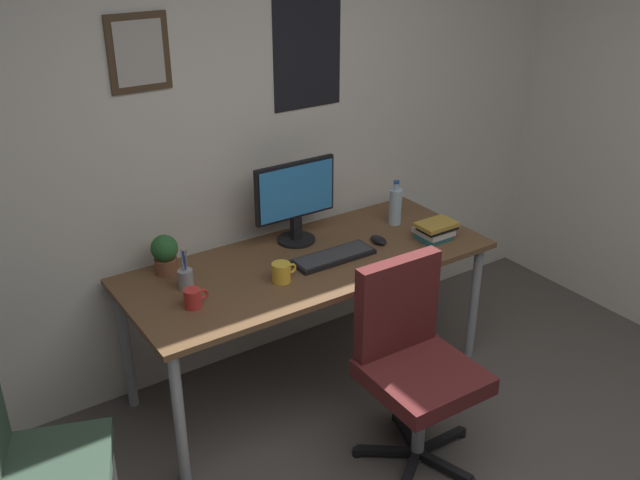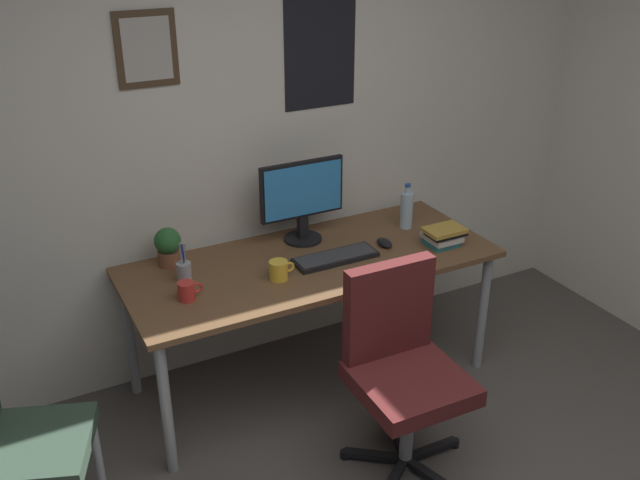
% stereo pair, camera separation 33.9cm
% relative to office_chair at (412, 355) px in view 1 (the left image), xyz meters
% --- Properties ---
extents(wall_back, '(4.40, 0.10, 2.60)m').
position_rel_office_chair_xyz_m(wall_back, '(-0.22, 1.17, 0.77)').
color(wall_back, silver).
rests_on(wall_back, ground_plane).
extents(desk, '(1.86, 0.76, 0.72)m').
position_rel_office_chair_xyz_m(desk, '(-0.08, 0.71, 0.13)').
color(desk, brown).
rests_on(desk, ground_plane).
extents(office_chair, '(0.55, 0.57, 0.95)m').
position_rel_office_chair_xyz_m(office_chair, '(0.00, 0.00, 0.00)').
color(office_chair, '#591E1E').
rests_on(office_chair, ground_plane).
extents(side_chair, '(0.54, 0.54, 0.88)m').
position_rel_office_chair_xyz_m(side_chair, '(-1.56, 0.30, -0.03)').
color(side_chair, '#334738').
rests_on(side_chair, ground_plane).
extents(monitor, '(0.46, 0.20, 0.43)m').
position_rel_office_chair_xyz_m(monitor, '(-0.02, 0.93, 0.43)').
color(monitor, black).
rests_on(monitor, desk).
extents(keyboard, '(0.43, 0.15, 0.03)m').
position_rel_office_chair_xyz_m(keyboard, '(0.02, 0.65, 0.21)').
color(keyboard, black).
rests_on(keyboard, desk).
extents(computer_mouse, '(0.06, 0.11, 0.04)m').
position_rel_office_chair_xyz_m(computer_mouse, '(0.32, 0.67, 0.21)').
color(computer_mouse, black).
rests_on(computer_mouse, desk).
extents(water_bottle, '(0.07, 0.07, 0.25)m').
position_rel_office_chair_xyz_m(water_bottle, '(0.55, 0.82, 0.30)').
color(water_bottle, silver).
rests_on(water_bottle, desk).
extents(coffee_mug_near, '(0.13, 0.09, 0.09)m').
position_rel_office_chair_xyz_m(coffee_mug_near, '(-0.31, 0.60, 0.24)').
color(coffee_mug_near, yellow).
rests_on(coffee_mug_near, desk).
extents(coffee_mug_far, '(0.11, 0.08, 0.09)m').
position_rel_office_chair_xyz_m(coffee_mug_far, '(-0.75, 0.61, 0.24)').
color(coffee_mug_far, red).
rests_on(coffee_mug_far, desk).
extents(potted_plant, '(0.13, 0.13, 0.19)m').
position_rel_office_chair_xyz_m(potted_plant, '(-0.72, 0.98, 0.30)').
color(potted_plant, brown).
rests_on(potted_plant, desk).
extents(pen_cup, '(0.07, 0.07, 0.20)m').
position_rel_office_chair_xyz_m(pen_cup, '(-0.71, 0.78, 0.25)').
color(pen_cup, '#9EA0A5').
rests_on(pen_cup, desk).
extents(book_stack_left, '(0.22, 0.18, 0.10)m').
position_rel_office_chair_xyz_m(book_stack_left, '(0.60, 0.54, 0.25)').
color(book_stack_left, '#26727A').
rests_on(book_stack_left, desk).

